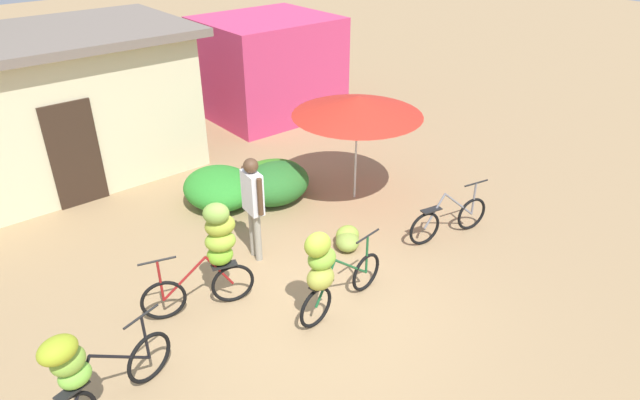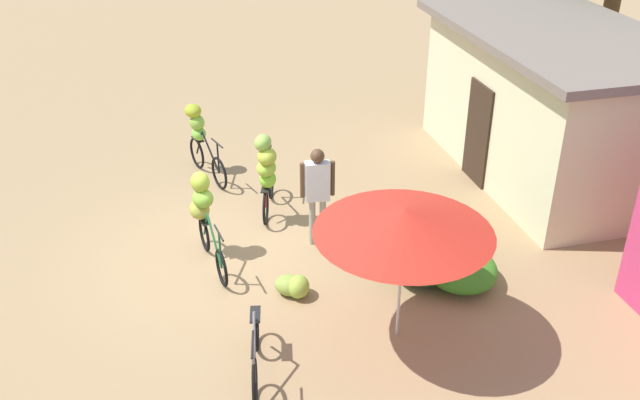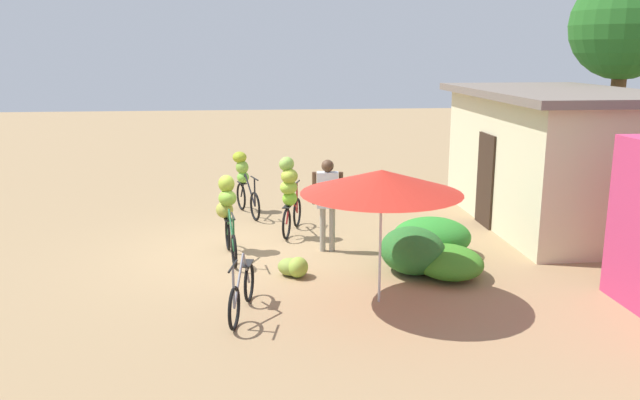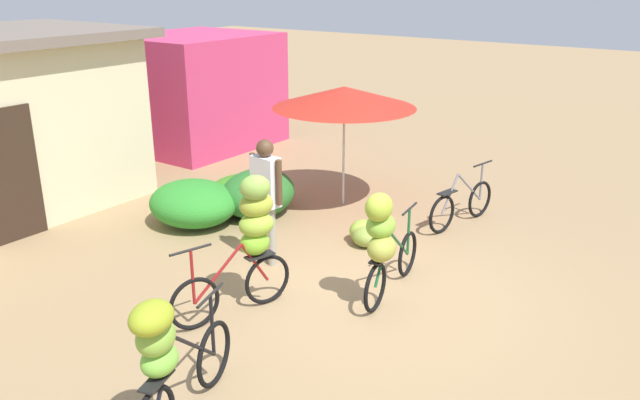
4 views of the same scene
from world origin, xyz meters
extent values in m
plane|color=#9C7D56|center=(0.00, 0.00, 0.00)|extent=(60.00, 60.00, 0.00)
cube|color=beige|center=(-1.50, 6.80, 1.38)|extent=(5.43, 3.02, 2.77)
cube|color=#72665B|center=(-1.50, 6.80, 2.85)|extent=(5.93, 3.52, 0.16)
cube|color=#332319|center=(-1.50, 5.28, 1.00)|extent=(0.90, 0.06, 2.00)
cylinder|color=brown|center=(-3.79, 9.43, 1.77)|extent=(0.36, 0.36, 3.53)
sphere|color=#246220|center=(-3.79, 9.43, 4.32)|extent=(2.63, 2.63, 2.63)
ellipsoid|color=#2E8B2C|center=(0.47, 3.56, 0.35)|extent=(1.30, 1.46, 0.71)
ellipsoid|color=#2A6C2A|center=(1.36, 2.98, 0.39)|extent=(1.35, 1.10, 0.78)
ellipsoid|color=#3B8823|center=(1.63, 3.53, 0.25)|extent=(1.39, 1.17, 0.50)
cylinder|color=beige|center=(2.64, 2.15, 0.98)|extent=(0.04, 0.04, 1.97)
cone|color=red|center=(2.64, 2.15, 1.87)|extent=(2.40, 2.40, 0.35)
torus|color=black|center=(-2.40, 0.31, 0.33)|extent=(0.64, 0.24, 0.65)
torus|color=black|center=(-3.44, -0.01, 0.33)|extent=(0.64, 0.24, 0.65)
cylinder|color=black|center=(-3.26, 0.05, 0.63)|extent=(0.40, 0.16, 0.63)
cylinder|color=black|center=(-2.74, 0.21, 0.63)|extent=(0.71, 0.25, 0.64)
cylinder|color=black|center=(-2.40, 0.31, 0.97)|extent=(0.49, 0.18, 0.03)
cylinder|color=black|center=(-2.40, 0.31, 0.65)|extent=(0.04, 0.04, 0.64)
cube|color=black|center=(-3.33, 0.02, 0.68)|extent=(0.39, 0.24, 0.02)
ellipsoid|color=#78BD3F|center=(-3.26, 0.05, 0.83)|extent=(0.40, 0.34, 0.27)
ellipsoid|color=#81B13C|center=(-3.29, 0.03, 1.06)|extent=(0.42, 0.37, 0.31)
ellipsoid|color=#98AB25|center=(-3.36, -0.02, 1.29)|extent=(0.47, 0.40, 0.26)
torus|color=black|center=(-1.79, 1.21, 0.31)|extent=(0.62, 0.23, 0.63)
torus|color=black|center=(-0.85, 0.93, 0.31)|extent=(0.62, 0.23, 0.63)
cylinder|color=maroon|center=(-1.02, 0.98, 0.59)|extent=(0.37, 0.14, 0.57)
cylinder|color=maroon|center=(-1.48, 1.12, 0.59)|extent=(0.64, 0.22, 0.58)
cylinder|color=black|center=(-1.79, 1.21, 0.97)|extent=(0.49, 0.17, 0.03)
cylinder|color=maroon|center=(-1.79, 1.21, 0.64)|extent=(0.04, 0.04, 0.66)
cube|color=black|center=(-0.95, 0.96, 0.66)|extent=(0.39, 0.24, 0.02)
ellipsoid|color=#79B92C|center=(-0.97, 1.01, 0.82)|extent=(0.44, 0.39, 0.30)
ellipsoid|color=#91B436|center=(-0.95, 0.99, 1.05)|extent=(0.52, 0.48, 0.29)
ellipsoid|color=#95A431|center=(-0.92, 1.01, 1.28)|extent=(0.48, 0.41, 0.30)
ellipsoid|color=#7CA441|center=(-0.99, 0.96, 1.52)|extent=(0.45, 0.43, 0.29)
torus|color=black|center=(0.82, -0.08, 0.30)|extent=(0.61, 0.13, 0.61)
torus|color=black|center=(-0.26, -0.22, 0.30)|extent=(0.61, 0.13, 0.61)
cylinder|color=#19592D|center=(-0.07, -0.20, 0.59)|extent=(0.41, 0.09, 0.60)
cylinder|color=#19592D|center=(0.47, -0.13, 0.59)|extent=(0.73, 0.13, 0.61)
cylinder|color=black|center=(0.82, -0.08, 0.94)|extent=(0.50, 0.10, 0.03)
cylinder|color=#19592D|center=(0.82, -0.08, 0.62)|extent=(0.04, 0.04, 0.64)
cube|color=black|center=(-0.15, -0.21, 0.64)|extent=(0.38, 0.19, 0.02)
ellipsoid|color=#9BA03B|center=(-0.21, -0.27, 0.80)|extent=(0.44, 0.37, 0.31)
ellipsoid|color=#7DAE35|center=(-0.14, -0.20, 1.05)|extent=(0.47, 0.40, 0.29)
ellipsoid|color=#95AF30|center=(-0.22, -0.22, 1.30)|extent=(0.40, 0.33, 0.33)
torus|color=black|center=(3.42, -0.02, 0.30)|extent=(0.61, 0.17, 0.61)
torus|color=black|center=(2.42, 0.18, 0.30)|extent=(0.61, 0.17, 0.61)
cylinder|color=slate|center=(2.59, 0.15, 0.59)|extent=(0.39, 0.11, 0.59)
cylinder|color=slate|center=(3.10, 0.05, 0.59)|extent=(0.68, 0.17, 0.59)
cylinder|color=black|center=(3.42, -0.02, 0.91)|extent=(0.50, 0.13, 0.03)
cylinder|color=slate|center=(3.42, -0.02, 0.61)|extent=(0.04, 0.04, 0.61)
cube|color=black|center=(2.52, 0.16, 0.64)|extent=(0.38, 0.21, 0.02)
ellipsoid|color=olive|center=(1.32, 0.88, 0.15)|extent=(0.60, 0.61, 0.30)
ellipsoid|color=#8FB03C|center=(1.42, 1.00, 0.17)|extent=(0.49, 0.45, 0.35)
cylinder|color=gray|center=(0.03, 1.75, 0.43)|extent=(0.11, 0.11, 0.86)
cylinder|color=gray|center=(0.01, 1.57, 0.43)|extent=(0.11, 0.11, 0.86)
cube|color=silver|center=(0.02, 1.66, 1.19)|extent=(0.24, 0.42, 0.68)
cylinder|color=#4C3321|center=(0.05, 1.91, 1.23)|extent=(0.08, 0.08, 0.61)
cylinder|color=#4C3321|center=(0.00, 1.41, 1.23)|extent=(0.08, 0.08, 0.61)
sphere|color=#4C3321|center=(0.02, 1.66, 1.65)|extent=(0.23, 0.23, 0.23)
camera|label=1|loc=(-3.93, -4.77, 5.21)|focal=31.10mm
camera|label=2|loc=(10.03, -0.90, 6.55)|focal=39.91mm
camera|label=3|loc=(11.80, 0.28, 3.75)|focal=36.47mm
camera|label=4|loc=(-6.18, -3.64, 3.83)|focal=36.17mm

